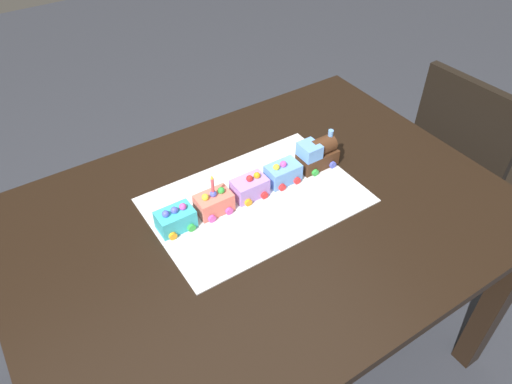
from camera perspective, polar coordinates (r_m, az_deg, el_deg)
The scene contains 10 objects.
ground_plane at distance 1.95m, azimuth 0.49°, elevation -18.38°, with size 8.00×8.00×0.00m, color #2D3038.
dining_table at distance 1.43m, azimuth 0.64°, elevation -5.79°, with size 1.40×1.00×0.74m.
chair at distance 2.16m, azimuth 23.66°, elevation 3.50°, with size 0.42×0.42×0.86m.
cake_board at distance 1.40m, azimuth -0.00°, elevation -0.97°, with size 0.60×0.40×0.00m, color silver.
cake_locomotive at distance 1.50m, azimuth 7.24°, elevation 4.51°, with size 0.14×0.08×0.12m.
cake_car_flatbed_sky_blue at distance 1.44m, azimuth 3.17°, elevation 2.25°, with size 0.10×0.08×0.07m.
cake_car_tanker_lavender at distance 1.39m, azimuth -0.74°, elevation 0.56°, with size 0.10×0.08×0.07m.
cake_car_hopper_coral at distance 1.35m, azimuth -4.97°, elevation -1.25°, with size 0.10×0.08×0.07m.
cake_car_caboose_turquoise at distance 1.32m, azimuth -9.44°, elevation -3.16°, with size 0.10×0.08×0.07m.
birthday_candle at distance 1.30m, azimuth -5.16°, elevation 0.99°, with size 0.01×0.01×0.06m.
Camera 1 is at (0.54, 0.80, 1.70)m, focal length 33.99 mm.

